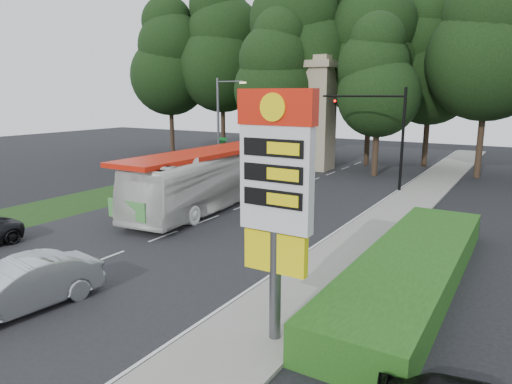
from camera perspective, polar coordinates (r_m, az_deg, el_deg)
The scene contains 20 objects.
ground at distance 18.13m, azimuth -28.09°, elevation -11.12°, with size 120.00×120.00×0.00m, color black.
road_surface at distance 25.83m, azimuth -4.71°, elevation -2.99°, with size 14.00×80.00×0.02m, color black.
sidewalk_right at distance 22.08m, azimuth 13.52°, elevation -5.78°, with size 3.00×80.00×0.12m, color gray.
grass_verge_left at distance 36.26m, azimuth -11.29°, elevation 1.20°, with size 5.00×50.00×0.02m, color #193814.
hedge at distance 17.53m, azimuth 18.91°, elevation -8.98°, with size 3.00×14.00×1.20m, color #1E4E15.
gas_station_pylon at distance 11.75m, azimuth 2.52°, elevation 1.01°, with size 2.10×0.45×6.85m.
traffic_signal_mast at distance 33.43m, azimuth 15.75°, elevation 8.15°, with size 6.10×0.35×7.20m.
streetlight_signs at distance 37.22m, azimuth -4.46°, elevation 8.55°, with size 2.75×0.98×8.00m.
monument at distance 41.66m, azimuth 7.78°, elevation 9.77°, with size 3.00×3.00×10.05m.
tree_far_west at distance 55.29m, azimuth -10.79°, elevation 16.00°, with size 8.96×8.96×17.60m.
tree_west_mid at distance 53.19m, azimuth -4.28°, elevation 17.42°, with size 9.80×9.80×19.25m.
tree_west_near at distance 51.56m, azimuth 2.75°, elevation 15.74°, with size 8.40×8.40×16.50m.
tree_center_left at distance 45.92m, azimuth 6.02°, elevation 18.66°, with size 10.08×10.08×19.80m.
tree_center_right at distance 45.46m, azimuth 14.29°, elevation 17.16°, with size 9.24×9.24×18.15m.
tree_east_near at distance 46.05m, azimuth 21.13°, elevation 15.00°, with size 8.12×8.12×15.95m.
tree_east_mid at distance 41.54m, azimuth 27.33°, elevation 17.22°, with size 9.52×9.52×18.70m.
tree_monument_left at distance 42.57m, azimuth 2.26°, elevation 14.72°, with size 7.28×7.28×14.30m.
tree_monument_right at distance 39.28m, azimuth 15.17°, elevation 13.57°, with size 6.72×6.72×13.20m.
transit_bus at distance 27.16m, azimuth -6.50°, elevation 1.45°, with size 2.91×12.45×3.47m, color white.
sedan_silver at distance 16.36m, azimuth -27.32°, elevation -10.43°, with size 1.72×4.94×1.63m, color #B0B4B8.
Camera 1 is at (14.76, -8.11, 6.70)m, focal length 32.00 mm.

